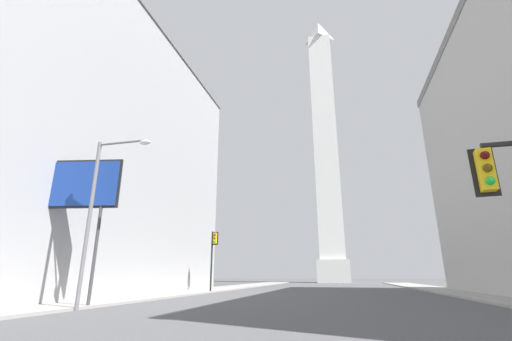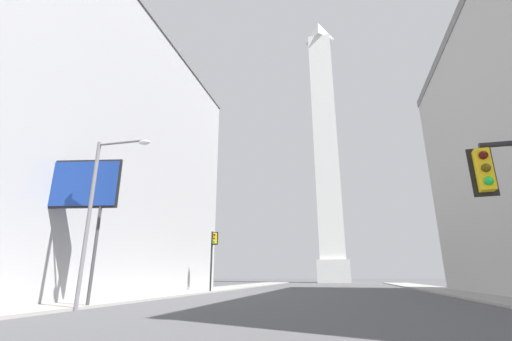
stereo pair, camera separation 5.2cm
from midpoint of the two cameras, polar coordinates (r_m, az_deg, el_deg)
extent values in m
cube|color=gray|center=(35.99, -11.90, -19.24)|extent=(5.00, 102.60, 0.15)
cube|color=gray|center=(34.31, 33.70, -16.99)|extent=(5.00, 102.60, 0.15)
cube|color=#9E9EA0|center=(39.60, -35.40, 2.15)|extent=(26.95, 37.31, 25.08)
cube|color=slate|center=(44.95, -32.43, 18.02)|extent=(27.22, 37.69, 0.90)
cube|color=silver|center=(87.31, 12.90, -16.05)|extent=(7.58, 7.58, 5.25)
cube|color=white|center=(94.00, 11.54, 5.00)|extent=(6.07, 6.07, 62.41)
pyramid|color=white|center=(111.51, 10.42, 21.68)|extent=(6.07, 6.07, 6.67)
cube|color=yellow|center=(10.62, 33.86, 0.07)|extent=(0.37, 0.37, 1.10)
cube|color=black|center=(10.79, 33.65, -0.19)|extent=(0.58, 0.09, 1.32)
sphere|color=#410907|center=(10.53, 33.78, 2.13)|extent=(0.22, 0.22, 0.22)
sphere|color=#483506|center=(10.44, 34.08, 0.36)|extent=(0.22, 0.22, 0.22)
sphere|color=green|center=(10.36, 34.39, -1.44)|extent=(0.22, 0.22, 0.22)
cylinder|color=black|center=(36.57, -7.42, -14.78)|extent=(0.18, 0.18, 6.06)
cylinder|color=#262626|center=(36.58, -7.61, -19.44)|extent=(0.40, 0.40, 0.10)
cube|color=yellow|center=(36.63, -6.85, -11.14)|extent=(0.34, 0.34, 1.10)
cube|color=black|center=(36.80, -6.75, -11.17)|extent=(0.58, 0.03, 1.32)
sphere|color=#410907|center=(36.49, -6.93, -10.58)|extent=(0.22, 0.22, 0.22)
sphere|color=#483506|center=(36.45, -6.95, -11.11)|extent=(0.22, 0.22, 0.22)
sphere|color=green|center=(36.42, -6.97, -11.64)|extent=(0.22, 0.22, 0.22)
cylinder|color=slate|center=(19.94, -26.10, -7.50)|extent=(0.20, 0.20, 8.72)
cylinder|color=slate|center=(20.12, -21.44, 4.35)|extent=(2.81, 0.12, 0.12)
sphere|color=slate|center=(20.94, -24.60, 3.90)|extent=(0.20, 0.20, 0.20)
ellipsoid|color=silver|center=(19.32, -18.05, 4.48)|extent=(0.64, 0.36, 0.26)
cylinder|color=#3F3F42|center=(23.06, -33.86, -11.63)|extent=(0.18, 0.18, 5.40)
cylinder|color=#3F3F42|center=(21.02, -25.30, -12.60)|extent=(0.18, 0.18, 5.40)
cube|color=navy|center=(22.54, -28.30, -1.98)|extent=(5.41, 1.24, 2.63)
cube|color=black|center=(22.54, -28.30, -1.98)|extent=(5.63, 1.17, 2.87)
camera|label=1|loc=(0.03, -89.98, -0.01)|focal=24.00mm
camera|label=2|loc=(0.03, 90.02, 0.01)|focal=24.00mm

